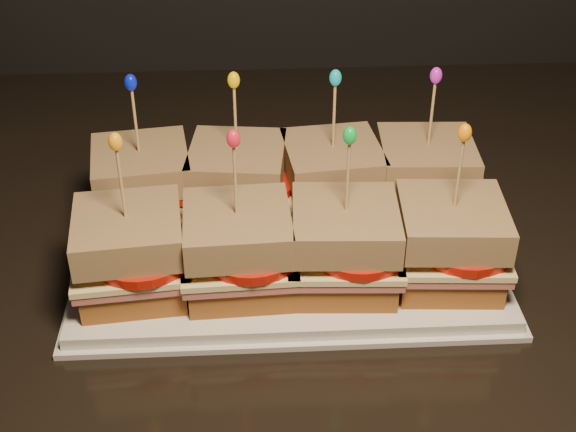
{
  "coord_description": "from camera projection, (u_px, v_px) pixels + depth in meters",
  "views": [
    {
      "loc": [
        -0.05,
        0.87,
        1.43
      ],
      "look_at": [
        -0.01,
        1.52,
        0.99
      ],
      "focal_mm": 50.0,
      "sensor_mm": 36.0,
      "label": 1
    }
  ],
  "objects": [
    {
      "name": "sandwich_3_bread_bot",
      "position": [
        422.0,
        200.0,
        0.86
      ],
      "size": [
        0.1,
        0.1,
        0.03
      ],
      "primitive_type": "cube",
      "rotation": [
        0.0,
        0.0,
        -0.05
      ],
      "color": "brown",
      "rests_on": "platter"
    },
    {
      "name": "sandwich_1_cheese",
      "position": [
        238.0,
        186.0,
        0.83
      ],
      "size": [
        0.12,
        0.11,
        0.01
      ],
      "primitive_type": "cube",
      "rotation": [
        0.0,
        0.0,
        -0.12
      ],
      "color": "#FFEB9E",
      "rests_on": "sandwich_1_ham"
    },
    {
      "name": "sandwich_7_ham",
      "position": [
        448.0,
        253.0,
        0.75
      ],
      "size": [
        0.11,
        0.11,
        0.01
      ],
      "primitive_type": "cube",
      "rotation": [
        0.0,
        0.0,
        -0.06
      ],
      "color": "#B55A50",
      "rests_on": "sandwich_7_bread_bot"
    },
    {
      "name": "sandwich_2_frill",
      "position": [
        335.0,
        78.0,
        0.77
      ],
      "size": [
        0.01,
        0.01,
        0.02
      ],
      "primitive_type": "ellipsoid",
      "color": "#0FADBE",
      "rests_on": "sandwich_2_pick"
    },
    {
      "name": "sandwich_4_cheese",
      "position": [
        131.0,
        257.0,
        0.73
      ],
      "size": [
        0.11,
        0.11,
        0.01
      ],
      "primitive_type": "cube",
      "rotation": [
        0.0,
        0.0,
        0.1
      ],
      "color": "#FFEB9E",
      "rests_on": "sandwich_4_ham"
    },
    {
      "name": "sandwich_5_cheese",
      "position": [
        238.0,
        253.0,
        0.74
      ],
      "size": [
        0.11,
        0.11,
        0.01
      ],
      "primitive_type": "cube",
      "rotation": [
        0.0,
        0.0,
        0.05
      ],
      "color": "#FFEB9E",
      "rests_on": "sandwich_5_ham"
    },
    {
      "name": "sandwich_5_pick",
      "position": [
        235.0,
        184.0,
        0.69
      ],
      "size": [
        0.0,
        0.0,
        0.09
      ],
      "primitive_type": "cylinder",
      "color": "tan",
      "rests_on": "sandwich_5_bread_top"
    },
    {
      "name": "sandwich_0_pick",
      "position": [
        136.0,
        125.0,
        0.79
      ],
      "size": [
        0.0,
        0.0,
        0.09
      ],
      "primitive_type": "cylinder",
      "color": "tan",
      "rests_on": "sandwich_0_bread_top"
    },
    {
      "name": "sandwich_6_bread_bot",
      "position": [
        343.0,
        270.0,
        0.75
      ],
      "size": [
        0.1,
        0.1,
        0.03
      ],
      "primitive_type": "cube",
      "rotation": [
        0.0,
        0.0,
        -0.05
      ],
      "color": "brown",
      "rests_on": "platter"
    },
    {
      "name": "sandwich_1_frill",
      "position": [
        234.0,
        80.0,
        0.77
      ],
      "size": [
        0.01,
        0.01,
        0.02
      ],
      "primitive_type": "ellipsoid",
      "color": "#F6C002",
      "rests_on": "sandwich_1_pick"
    },
    {
      "name": "sandwich_6_pick",
      "position": [
        348.0,
        181.0,
        0.7
      ],
      "size": [
        0.0,
        0.0,
        0.09
      ],
      "primitive_type": "cylinder",
      "color": "tan",
      "rests_on": "sandwich_6_bread_top"
    },
    {
      "name": "sandwich_1_ham",
      "position": [
        238.0,
        192.0,
        0.84
      ],
      "size": [
        0.11,
        0.11,
        0.01
      ],
      "primitive_type": "cube",
      "rotation": [
        0.0,
        0.0,
        -0.12
      ],
      "color": "#B55A50",
      "rests_on": "sandwich_1_bread_bot"
    },
    {
      "name": "sandwich_6_tomato",
      "position": [
        358.0,
        247.0,
        0.73
      ],
      "size": [
        0.09,
        0.09,
        0.01
      ],
      "primitive_type": "cylinder",
      "color": "red",
      "rests_on": "sandwich_6_cheese"
    },
    {
      "name": "sandwich_2_bread_top",
      "position": [
        332.0,
        160.0,
        0.82
      ],
      "size": [
        0.11,
        0.11,
        0.03
      ],
      "primitive_type": "cube",
      "rotation": [
        0.0,
        0.0,
        0.11
      ],
      "color": "#592E0C",
      "rests_on": "sandwich_2_tomato"
    },
    {
      "name": "sandwich_3_ham",
      "position": [
        424.0,
        186.0,
        0.85
      ],
      "size": [
        0.11,
        0.1,
        0.01
      ],
      "primitive_type": "cube",
      "rotation": [
        0.0,
        0.0,
        -0.05
      ],
      "color": "#B55A50",
      "rests_on": "sandwich_3_bread_bot"
    },
    {
      "name": "sandwich_4_ham",
      "position": [
        132.0,
        263.0,
        0.74
      ],
      "size": [
        0.11,
        0.11,
        0.01
      ],
      "primitive_type": "cube",
      "rotation": [
        0.0,
        0.0,
        0.1
      ],
      "color": "#B55A50",
      "rests_on": "sandwich_4_bread_bot"
    },
    {
      "name": "sandwich_4_frill",
      "position": [
        115.0,
        142.0,
        0.66
      ],
      "size": [
        0.01,
        0.01,
        0.02
      ],
      "primitive_type": "ellipsoid",
      "color": "orange",
      "rests_on": "sandwich_4_pick"
    },
    {
      "name": "sandwich_7_frill",
      "position": [
        465.0,
        133.0,
        0.68
      ],
      "size": [
        0.01,
        0.01,
        0.02
      ],
      "primitive_type": "ellipsoid",
      "color": "orange",
      "rests_on": "sandwich_7_pick"
    },
    {
      "name": "sandwich_4_bread_bot",
      "position": [
        134.0,
        277.0,
        0.75
      ],
      "size": [
        0.1,
        0.1,
        0.03
      ],
      "primitive_type": "cube",
      "rotation": [
        0.0,
        0.0,
        0.1
      ],
      "color": "brown",
      "rests_on": "platter"
    },
    {
      "name": "sandwich_6_ham",
      "position": [
        344.0,
        256.0,
        0.74
      ],
      "size": [
        0.11,
        0.1,
        0.01
      ],
      "primitive_type": "cube",
      "rotation": [
        0.0,
        0.0,
        -0.05
      ],
      "color": "#B55A50",
      "rests_on": "sandwich_6_bread_bot"
    },
    {
      "name": "sandwich_6_frill",
      "position": [
        350.0,
        136.0,
        0.67
      ],
      "size": [
        0.01,
        0.01,
        0.02
      ],
      "primitive_type": "ellipsoid",
      "color": "green",
      "rests_on": "sandwich_6_pick"
    },
    {
      "name": "sandwich_7_cheese",
      "position": [
        449.0,
        246.0,
        0.74
      ],
      "size": [
        0.11,
        0.11,
        0.01
      ],
      "primitive_type": "cube",
      "rotation": [
        0.0,
        0.0,
        -0.06
      ],
      "color": "#FFEB9E",
      "rests_on": "sandwich_7_ham"
    },
    {
      "name": "sandwich_0_tomato",
      "position": [
        154.0,
        185.0,
        0.82
      ],
      "size": [
        0.09,
        0.09,
        0.01
      ],
      "primitive_type": "cylinder",
      "color": "red",
      "rests_on": "sandwich_0_cheese"
    },
    {
      "name": "sandwich_3_pick",
      "position": [
        431.0,
        117.0,
        0.8
      ],
      "size": [
        0.0,
        0.0,
        0.09
      ],
      "primitive_type": "cylinder",
      "color": "tan",
      "rests_on": "sandwich_3_bread_top"
    },
    {
      "name": "sandwich_7_bread_bot",
      "position": [
        446.0,
        267.0,
        0.76
      ],
      "size": [
        0.1,
        0.1,
        0.03
      ],
      "primitive_type": "cube",
      "rotation": [
        0.0,
        0.0,
        -0.06
      ],
      "color": "brown",
      "rests_on": "platter"
    },
    {
      "name": "sandwich_2_bread_bot",
      "position": [
        331.0,
        202.0,
        0.85
      ],
      "size": [
        0.1,
        0.1,
        0.03
      ],
      "primitive_type": "cube",
      "rotation": [
        0.0,
        0.0,
        0.11
      ],
      "color": "brown",
      "rests_on": "platter"
    },
    {
      "name": "sandwich_3_tomato",
      "position": [
        438.0,
        177.0,
        0.83
      ],
      "size": [
        0.09,
        0.09,
        0.01
      ],
      "primitive_type": "cylinder",
      "color": "red",
      "rests_on": "sandwich_3_cheese"
    },
    {
      "name": "sandwich_0_cheese",
      "position": [
        143.0,
        189.0,
        0.83
      ],
      "size": [
        0.12,
        0.11,
        0.01
      ],
      "primitive_type": "cube",
      "rotation": [
        0.0,
        0.0,
        0.14
      ],
      "color": "#FFEB9E",
      "rests_on": "sandwich_0_ham"
    },
    {
      "name": "sandwich_6_cheese",
      "position": [
        344.0,
        250.0,
        0.74
      ],
      "size": [
        0.11,
        0.11,
        0.01
      ],
      "primitive_type": "cube",
      "rotation": [
        0.0,
        0.0,
        -0.05
      ],
      "color": "#FFEB9E",
      "rests_on": "sandwich_6_ham"
    },
    {
      "name": "sandwich_1_tomato",
      "position": [
        249.0,
        183.0,
        0.82
      ],
      "size": [
        0.09,
        0.09,
        0.01
      ],
      "primitive_type": "cylinder",
      "color": "red",
      "rests_on": "sandwich_1_cheese"
    },
    {
      "name": "sandwich_3_cheese",
      "position": [
        424.0,
        181.0,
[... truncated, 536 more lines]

